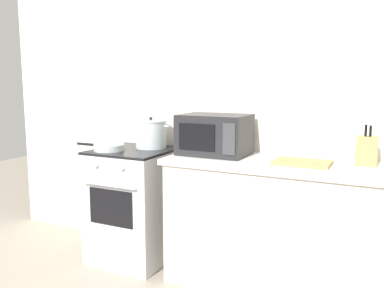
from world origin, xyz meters
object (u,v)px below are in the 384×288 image
Objects in this scene: stock_pot at (151,134)px; microwave at (215,135)px; cutting_board at (302,163)px; knife_block at (367,151)px; frying_pan at (108,147)px; stove at (134,205)px.

microwave is (0.59, -0.06, 0.04)m from stock_pot.
cutting_board is 1.35× the size of knife_block.
stock_pot is at bearing 174.42° from microwave.
stock_pot is 1.27m from cutting_board.
microwave reaches higher than stock_pot.
frying_pan is 1.65× the size of knife_block.
stock_pot reaches higher than stove.
stove is at bearing 41.20° from frying_pan.
stove is 2.09× the size of frying_pan.
knife_block reaches higher than stove.
stove is 1.84× the size of microwave.
microwave is (0.68, 0.08, 0.61)m from stove.
microwave reaches higher than frying_pan.
stock_pot is 0.95× the size of cutting_board.
stove is at bearing -179.95° from cutting_board.
stove is 0.52m from frying_pan.
stove is at bearing -123.87° from stock_pot.
stock_pot reaches higher than frying_pan.
frying_pan is at bearing -171.88° from knife_block.
cutting_board is (1.35, 0.00, 0.47)m from stove.
stove is at bearing -175.33° from knife_block.
knife_block reaches higher than frying_pan.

